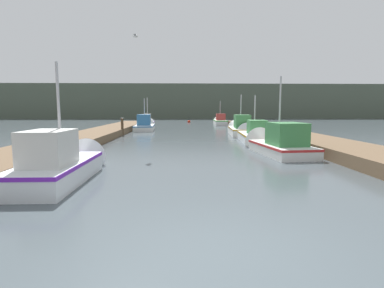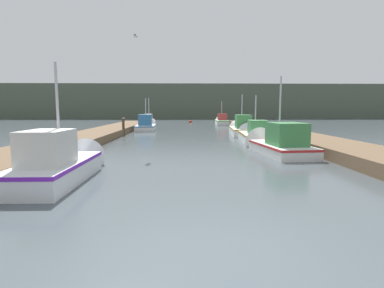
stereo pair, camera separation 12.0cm
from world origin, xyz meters
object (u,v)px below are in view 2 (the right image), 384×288
object	(u,v)px
fishing_boat_3	(241,128)
channel_buoy	(191,122)
fishing_boat_6	(221,121)
fishing_boat_1	(277,143)
fishing_boat_5	(149,123)
fishing_boat_4	(146,126)
seagull_lead	(136,36)
fishing_boat_0	(61,163)
fishing_boat_2	(254,135)
mooring_piling_0	(123,126)
mooring_piling_1	(146,121)

from	to	relation	value
fishing_boat_3	channel_buoy	xyz separation A→B (m)	(-3.75, 21.02, -0.35)
fishing_boat_6	fishing_boat_1	bearing A→B (deg)	-88.45
fishing_boat_1	fishing_boat_5	distance (m)	22.10
fishing_boat_5	fishing_boat_4	bearing A→B (deg)	-87.82
fishing_boat_1	channel_buoy	distance (m)	31.63
fishing_boat_4	fishing_boat_6	distance (m)	13.12
fishing_boat_1	seagull_lead	xyz separation A→B (m)	(-6.94, 1.65, 5.33)
fishing_boat_6	fishing_boat_3	bearing A→B (deg)	-88.30
fishing_boat_3	fishing_boat_6	world-z (taller)	fishing_boat_3
fishing_boat_0	fishing_boat_6	distance (m)	31.75
fishing_boat_2	mooring_piling_0	world-z (taller)	fishing_boat_2
fishing_boat_6	channel_buoy	world-z (taller)	fishing_boat_6
fishing_boat_2	fishing_boat_1	bearing A→B (deg)	-87.57
fishing_boat_5	channel_buoy	world-z (taller)	fishing_boat_5
mooring_piling_0	seagull_lead	world-z (taller)	seagull_lead
fishing_boat_0	fishing_boat_3	xyz separation A→B (m)	(8.40, 15.64, -0.01)
fishing_boat_0	fishing_boat_5	xyz separation A→B (m)	(-0.35, 25.61, -0.04)
seagull_lead	fishing_boat_5	bearing A→B (deg)	5.83
fishing_boat_6	channel_buoy	xyz separation A→B (m)	(-3.96, 6.10, -0.33)
channel_buoy	seagull_lead	size ratio (longest dim) A/B	1.75
mooring_piling_1	fishing_boat_4	bearing A→B (deg)	-82.36
mooring_piling_1	seagull_lead	world-z (taller)	seagull_lead
fishing_boat_5	mooring_piling_1	world-z (taller)	fishing_boat_5
mooring_piling_0	seagull_lead	xyz separation A→B (m)	(2.41, -8.10, 5.09)
fishing_boat_0	seagull_lead	world-z (taller)	seagull_lead
fishing_boat_3	fishing_boat_6	distance (m)	14.92
fishing_boat_3	channel_buoy	distance (m)	21.35
fishing_boat_3	seagull_lead	size ratio (longest dim) A/B	11.00
fishing_boat_2	channel_buoy	bearing A→B (deg)	101.81
fishing_boat_5	seagull_lead	size ratio (longest dim) A/B	9.29
fishing_boat_4	fishing_boat_6	bearing A→B (deg)	46.03
mooring_piling_1	seagull_lead	distance (m)	22.60
fishing_boat_5	seagull_lead	distance (m)	19.54
fishing_boat_2	fishing_boat_3	xyz separation A→B (m)	(0.08, 4.98, 0.08)
mooring_piling_0	seagull_lead	distance (m)	9.87
fishing_boat_1	fishing_boat_2	xyz separation A→B (m)	(0.13, 5.43, -0.06)
fishing_boat_3	fishing_boat_2	bearing A→B (deg)	-86.63
fishing_boat_1	fishing_boat_5	xyz separation A→B (m)	(-8.53, 20.38, 0.00)
fishing_boat_0	fishing_boat_1	size ratio (longest dim) A/B	0.93
fishing_boat_2	fishing_boat_5	size ratio (longest dim) A/B	1.11
fishing_boat_0	seagull_lead	bearing A→B (deg)	79.38
fishing_boat_6	mooring_piling_1	distance (m)	9.93
fishing_boat_2	mooring_piling_0	distance (m)	10.41
fishing_boat_5	seagull_lead	bearing A→B (deg)	-86.13
channel_buoy	seagull_lead	distance (m)	30.50
fishing_boat_2	fishing_boat_6	xyz separation A→B (m)	(0.29, 19.90, 0.06)
fishing_boat_0	fishing_boat_2	size ratio (longest dim) A/B	0.83
fishing_boat_6	seagull_lead	size ratio (longest dim) A/B	10.75
fishing_boat_5	fishing_boat_6	xyz separation A→B (m)	(8.95, 4.95, -0.00)
fishing_boat_6	seagull_lead	xyz separation A→B (m)	(-7.36, -23.68, 5.33)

